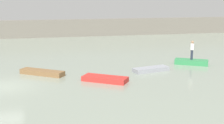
% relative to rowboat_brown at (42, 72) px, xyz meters
% --- Properties ---
extents(ground_plane, '(120.00, 120.00, 0.00)m').
position_rel_rowboat_brown_xyz_m(ground_plane, '(-2.71, -2.96, -0.20)').
color(ground_plane, gray).
extents(embankment_wall, '(80.00, 1.20, 2.65)m').
position_rel_rowboat_brown_xyz_m(embankment_wall, '(-2.71, 23.39, 1.12)').
color(embankment_wall, '#666056').
rests_on(embankment_wall, ground_plane).
extents(rowboat_brown, '(3.67, 2.94, 0.40)m').
position_rel_rowboat_brown_xyz_m(rowboat_brown, '(0.00, 0.00, 0.00)').
color(rowboat_brown, brown).
rests_on(rowboat_brown, ground_plane).
extents(rowboat_red, '(3.55, 2.92, 0.38)m').
position_rel_rowboat_brown_xyz_m(rowboat_red, '(4.67, -3.02, -0.01)').
color(rowboat_red, red).
rests_on(rowboat_red, ground_plane).
extents(rowboat_grey, '(3.33, 1.72, 0.36)m').
position_rel_rowboat_brown_xyz_m(rowboat_grey, '(9.11, -0.79, -0.02)').
color(rowboat_grey, gray).
rests_on(rowboat_grey, ground_plane).
extents(rowboat_green, '(3.20, 2.52, 0.46)m').
position_rel_rowboat_brown_xyz_m(rowboat_green, '(13.76, 1.03, 0.03)').
color(rowboat_green, '#2D7F47').
rests_on(rowboat_green, ground_plane).
extents(person_white_shirt, '(0.32, 0.32, 1.78)m').
position_rel_rowboat_brown_xyz_m(person_white_shirt, '(13.76, 1.03, 1.27)').
color(person_white_shirt, '#232838').
rests_on(person_white_shirt, rowboat_green).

